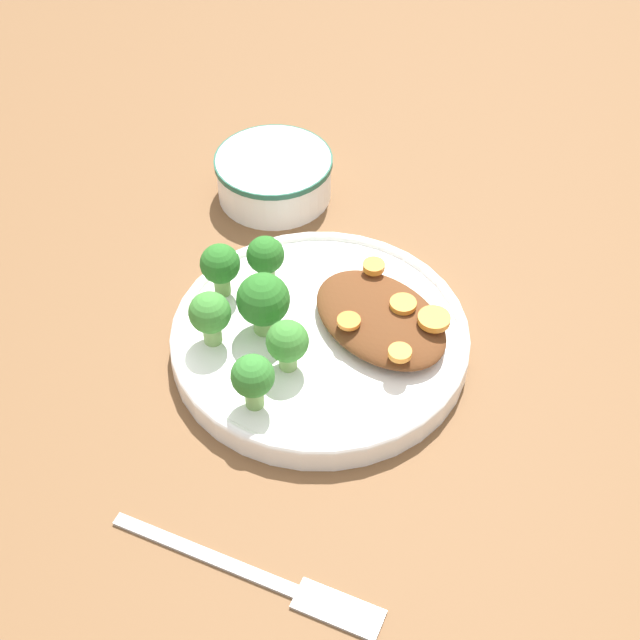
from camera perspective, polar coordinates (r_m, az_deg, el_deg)
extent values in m
plane|color=brown|center=(0.78, 0.00, -1.80)|extent=(4.00, 4.00, 0.00)
cylinder|color=white|center=(0.77, 0.00, -1.29)|extent=(0.26, 0.26, 0.02)
torus|color=white|center=(0.76, 0.00, -0.77)|extent=(0.26, 0.26, 0.01)
cylinder|color=white|center=(0.92, -2.96, 9.14)|extent=(0.12, 0.12, 0.05)
cylinder|color=#235B47|center=(0.91, -3.00, 10.13)|extent=(0.12, 0.12, 0.01)
cylinder|color=white|center=(0.91, -2.99, 9.78)|extent=(0.10, 0.10, 0.01)
ellipsoid|color=#5B3319|center=(0.76, 3.87, 0.10)|extent=(0.13, 0.09, 0.02)
cylinder|color=#759E51|center=(0.70, -4.23, -4.74)|extent=(0.02, 0.02, 0.03)
sphere|color=#337A2D|center=(0.69, -4.33, -3.59)|extent=(0.03, 0.03, 0.03)
cylinder|color=#7FA85B|center=(0.76, -3.58, 0.03)|extent=(0.02, 0.02, 0.02)
sphere|color=#286B23|center=(0.74, -3.66, 1.32)|extent=(0.05, 0.05, 0.05)
cylinder|color=#7FA85B|center=(0.80, -3.34, 3.06)|extent=(0.02, 0.02, 0.03)
sphere|color=#286B23|center=(0.78, -3.41, 4.24)|extent=(0.03, 0.03, 0.03)
cylinder|color=#7FA85B|center=(0.75, -6.92, -0.68)|extent=(0.02, 0.02, 0.02)
sphere|color=#3D8433|center=(0.74, -7.07, 0.47)|extent=(0.04, 0.04, 0.04)
cylinder|color=#759E51|center=(0.79, -6.29, 2.43)|extent=(0.01, 0.01, 0.02)
sphere|color=#286B23|center=(0.78, -6.42, 3.60)|extent=(0.04, 0.04, 0.04)
cylinder|color=#7FA85B|center=(0.73, -2.06, -2.42)|extent=(0.02, 0.02, 0.02)
sphere|color=#3D8433|center=(0.72, -2.10, -1.36)|extent=(0.04, 0.04, 0.04)
cylinder|color=orange|center=(0.76, 5.34, 1.03)|extent=(0.02, 0.02, 0.00)
cylinder|color=orange|center=(0.72, 5.13, -2.10)|extent=(0.02, 0.02, 0.01)
cylinder|color=orange|center=(0.74, 1.86, -0.07)|extent=(0.02, 0.02, 0.00)
cylinder|color=orange|center=(0.79, 3.46, 3.46)|extent=(0.02, 0.02, 0.01)
cylinder|color=orange|center=(0.75, 7.31, 0.06)|extent=(0.03, 0.03, 0.01)
cube|color=#B4B4B4|center=(0.67, -7.47, -14.59)|extent=(0.13, 0.08, 0.01)
cube|color=#B4B4B4|center=(0.64, 1.18, -17.97)|extent=(0.07, 0.05, 0.01)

